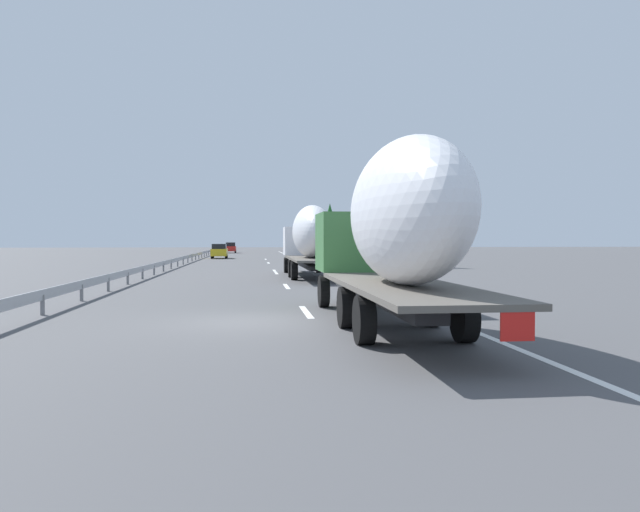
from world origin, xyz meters
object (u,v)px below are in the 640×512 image
(truck_lead, at_px, (310,237))
(truck_trailing, at_px, (393,227))
(road_sign, at_px, (328,240))
(car_red_compact, at_px, (231,248))
(car_yellow_coupe, at_px, (219,251))

(truck_lead, height_order, truck_trailing, truck_trailing)
(truck_lead, relative_size, road_sign, 4.31)
(road_sign, bearing_deg, car_red_compact, 10.66)
(car_yellow_coupe, bearing_deg, car_red_compact, -0.59)
(car_yellow_coupe, xyz_separation_m, road_sign, (-21.98, -10.38, 1.35))
(truck_lead, bearing_deg, car_red_compact, 5.75)
(truck_lead, distance_m, road_sign, 15.93)
(truck_lead, xyz_separation_m, car_red_compact, (69.08, 6.96, -1.48))
(truck_trailing, bearing_deg, truck_lead, -0.00)
(road_sign, bearing_deg, car_yellow_coupe, 25.29)
(car_red_compact, bearing_deg, truck_trailing, -175.58)
(truck_trailing, distance_m, car_red_compact, 90.35)
(car_yellow_coupe, relative_size, road_sign, 1.33)
(car_yellow_coupe, bearing_deg, road_sign, -154.71)
(truck_trailing, relative_size, car_red_compact, 3.02)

